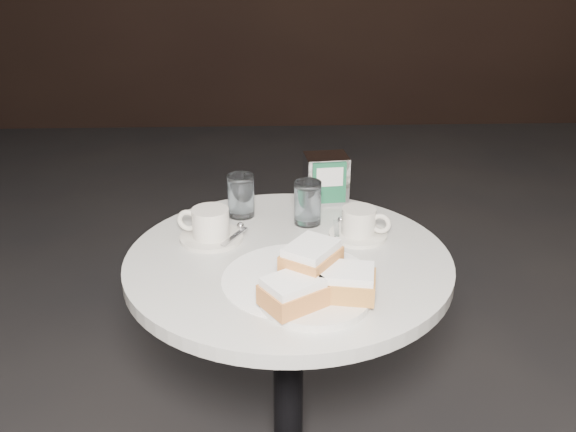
{
  "coord_description": "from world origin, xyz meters",
  "views": [
    {
      "loc": [
        -0.04,
        -1.22,
        1.39
      ],
      "look_at": [
        0.0,
        0.02,
        0.83
      ],
      "focal_mm": 40.0,
      "sensor_mm": 36.0,
      "label": 1
    }
  ],
  "objects_px": {
    "beignet_plate": "(316,284)",
    "napkin_dispenser": "(326,179)",
    "coffee_cup_left": "(210,226)",
    "cafe_table": "(288,333)",
    "water_glass_right": "(308,203)",
    "water_glass_left": "(241,196)",
    "coffee_cup_right": "(359,225)"
  },
  "relations": [
    {
      "from": "beignet_plate",
      "to": "napkin_dispenser",
      "type": "bearing_deg",
      "value": 82.81
    },
    {
      "from": "beignet_plate",
      "to": "coffee_cup_left",
      "type": "bearing_deg",
      "value": 128.76
    },
    {
      "from": "cafe_table",
      "to": "beignet_plate",
      "type": "height_order",
      "value": "beignet_plate"
    },
    {
      "from": "napkin_dispenser",
      "to": "water_glass_right",
      "type": "bearing_deg",
      "value": -119.0
    },
    {
      "from": "beignet_plate",
      "to": "cafe_table",
      "type": "bearing_deg",
      "value": 103.8
    },
    {
      "from": "water_glass_left",
      "to": "beignet_plate",
      "type": "bearing_deg",
      "value": -69.17
    },
    {
      "from": "water_glass_right",
      "to": "coffee_cup_right",
      "type": "bearing_deg",
      "value": -34.69
    },
    {
      "from": "coffee_cup_left",
      "to": "water_glass_left",
      "type": "distance_m",
      "value": 0.15
    },
    {
      "from": "coffee_cup_right",
      "to": "water_glass_right",
      "type": "distance_m",
      "value": 0.14
    },
    {
      "from": "cafe_table",
      "to": "coffee_cup_left",
      "type": "height_order",
      "value": "coffee_cup_left"
    },
    {
      "from": "coffee_cup_left",
      "to": "water_glass_right",
      "type": "xyz_separation_m",
      "value": [
        0.22,
        0.08,
        0.02
      ]
    },
    {
      "from": "coffee_cup_right",
      "to": "napkin_dispenser",
      "type": "xyz_separation_m",
      "value": [
        -0.06,
        0.21,
        0.03
      ]
    },
    {
      "from": "water_glass_right",
      "to": "coffee_cup_left",
      "type": "bearing_deg",
      "value": -160.22
    },
    {
      "from": "beignet_plate",
      "to": "water_glass_left",
      "type": "distance_m",
      "value": 0.43
    },
    {
      "from": "coffee_cup_right",
      "to": "water_glass_left",
      "type": "xyz_separation_m",
      "value": [
        -0.27,
        0.13,
        0.02
      ]
    },
    {
      "from": "beignet_plate",
      "to": "napkin_dispenser",
      "type": "height_order",
      "value": "napkin_dispenser"
    },
    {
      "from": "cafe_table",
      "to": "beignet_plate",
      "type": "xyz_separation_m",
      "value": [
        0.05,
        -0.18,
        0.24
      ]
    },
    {
      "from": "water_glass_left",
      "to": "coffee_cup_right",
      "type": "bearing_deg",
      "value": -25.1
    },
    {
      "from": "beignet_plate",
      "to": "water_glass_left",
      "type": "bearing_deg",
      "value": 110.83
    },
    {
      "from": "coffee_cup_right",
      "to": "napkin_dispenser",
      "type": "bearing_deg",
      "value": 124.81
    },
    {
      "from": "coffee_cup_left",
      "to": "water_glass_right",
      "type": "distance_m",
      "value": 0.24
    },
    {
      "from": "coffee_cup_right",
      "to": "water_glass_right",
      "type": "height_order",
      "value": "water_glass_right"
    },
    {
      "from": "coffee_cup_left",
      "to": "coffee_cup_right",
      "type": "relative_size",
      "value": 1.03
    },
    {
      "from": "cafe_table",
      "to": "beignet_plate",
      "type": "distance_m",
      "value": 0.3
    },
    {
      "from": "cafe_table",
      "to": "coffee_cup_right",
      "type": "xyz_separation_m",
      "value": [
        0.16,
        0.09,
        0.23
      ]
    },
    {
      "from": "cafe_table",
      "to": "water_glass_right",
      "type": "bearing_deg",
      "value": 72.85
    },
    {
      "from": "napkin_dispenser",
      "to": "water_glass_left",
      "type": "bearing_deg",
      "value": -165.44
    },
    {
      "from": "water_glass_right",
      "to": "napkin_dispenser",
      "type": "distance_m",
      "value": 0.14
    },
    {
      "from": "beignet_plate",
      "to": "coffee_cup_right",
      "type": "height_order",
      "value": "beignet_plate"
    },
    {
      "from": "coffee_cup_left",
      "to": "beignet_plate",
      "type": "bearing_deg",
      "value": -37.19
    },
    {
      "from": "beignet_plate",
      "to": "water_glass_right",
      "type": "distance_m",
      "value": 0.35
    },
    {
      "from": "coffee_cup_right",
      "to": "cafe_table",
      "type": "bearing_deg",
      "value": -132.17
    }
  ]
}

